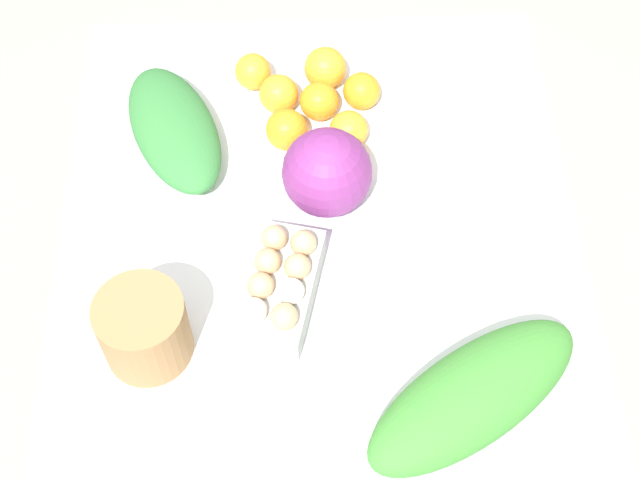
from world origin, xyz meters
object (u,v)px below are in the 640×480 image
at_px(egg_carton, 280,285).
at_px(orange_0, 319,101).
at_px(orange_1, 349,130).
at_px(paper_bag, 144,329).
at_px(greens_bunch_chard, 474,395).
at_px(cabbage_purple, 327,173).
at_px(greens_bunch_dandelion, 174,129).
at_px(orange_6, 362,91).
at_px(orange_4, 253,72).
at_px(orange_3, 325,68).
at_px(orange_2, 286,130).
at_px(orange_5, 279,94).

height_order(egg_carton, orange_0, egg_carton).
bearing_deg(orange_1, egg_carton, 158.45).
distance_m(paper_bag, greens_bunch_chard, 0.52).
relative_size(cabbage_purple, greens_bunch_dandelion, 0.49).
bearing_deg(orange_6, orange_1, 162.65).
bearing_deg(egg_carton, orange_4, -160.83).
height_order(cabbage_purple, paper_bag, cabbage_purple).
relative_size(egg_carton, orange_3, 2.90).
relative_size(egg_carton, orange_4, 3.39).
height_order(paper_bag, greens_bunch_dandelion, paper_bag).
height_order(orange_2, orange_3, orange_3).
xyz_separation_m(orange_1, orange_5, (0.09, 0.13, 0.00)).
relative_size(greens_bunch_chard, orange_5, 5.14).
xyz_separation_m(egg_carton, orange_3, (0.49, -0.10, -0.00)).
relative_size(orange_3, orange_5, 1.10).
distance_m(orange_1, orange_4, 0.24).
bearing_deg(greens_bunch_chard, orange_5, 24.23).
relative_size(orange_1, orange_4, 1.02).
xyz_separation_m(cabbage_purple, orange_3, (0.29, -0.01, -0.04)).
bearing_deg(orange_5, orange_6, -88.79).
height_order(cabbage_purple, orange_5, cabbage_purple).
height_order(egg_carton, orange_5, egg_carton).
bearing_deg(cabbage_purple, orange_1, -19.37).
relative_size(greens_bunch_chard, orange_3, 4.67).
bearing_deg(orange_6, cabbage_purple, 161.48).
height_order(greens_bunch_chard, orange_6, greens_bunch_chard).
xyz_separation_m(greens_bunch_dandelion, orange_6, (0.08, -0.35, -0.00)).
xyz_separation_m(orange_2, orange_4, (0.15, 0.06, -0.00)).
bearing_deg(orange_1, paper_bag, 140.60).
height_order(greens_bunch_dandelion, orange_1, greens_bunch_dandelion).
height_order(orange_0, orange_2, orange_2).
bearing_deg(orange_4, orange_6, -106.00).
bearing_deg(orange_6, egg_carton, 159.37).
xyz_separation_m(paper_bag, orange_4, (0.57, -0.17, -0.03)).
height_order(greens_bunch_chard, orange_1, greens_bunch_chard).
distance_m(orange_1, orange_5, 0.16).
height_order(orange_1, orange_4, orange_1).
relative_size(orange_0, orange_4, 1.05).
distance_m(orange_1, orange_2, 0.12).
xyz_separation_m(orange_0, orange_2, (-0.07, 0.06, 0.00)).
relative_size(greens_bunch_chard, orange_2, 4.97).
bearing_deg(orange_6, orange_0, 106.56).
bearing_deg(greens_bunch_dandelion, orange_1, -92.27).
relative_size(paper_bag, orange_4, 1.99).
bearing_deg(egg_carton, orange_3, -177.17).
relative_size(greens_bunch_dandelion, orange_0, 4.30).
height_order(orange_1, orange_3, orange_3).
xyz_separation_m(orange_3, orange_4, (0.00, 0.14, -0.01)).
xyz_separation_m(egg_carton, orange_4, (0.49, 0.05, -0.01)).
relative_size(paper_bag, orange_6, 1.97).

